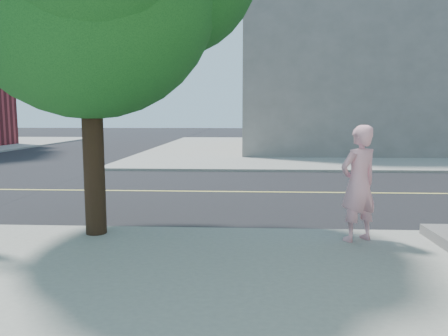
{
  "coord_description": "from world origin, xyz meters",
  "views": [
    {
      "loc": [
        5.18,
        -7.94,
        2.28
      ],
      "look_at": [
        4.78,
        -0.11,
        1.3
      ],
      "focal_mm": 33.78,
      "sensor_mm": 36.0,
      "label": 1
    }
  ],
  "objects": [
    {
      "name": "road_ew",
      "position": [
        0.0,
        4.5,
        0.01
      ],
      "size": [
        140.0,
        9.0,
        0.01
      ],
      "primitive_type": "cube",
      "color": "black",
      "rests_on": "ground"
    },
    {
      "name": "sidewalk_ne",
      "position": [
        13.5,
        21.5,
        0.06
      ],
      "size": [
        29.0,
        25.0,
        0.12
      ],
      "primitive_type": "cube",
      "color": "gray",
      "rests_on": "ground"
    },
    {
      "name": "filler_ne",
      "position": [
        14.0,
        22.0,
        7.12
      ],
      "size": [
        18.0,
        16.0,
        14.0
      ],
      "primitive_type": "cube",
      "color": "slate",
      "rests_on": "sidewalk_ne"
    },
    {
      "name": "man_on_phone",
      "position": [
        7.12,
        -0.71,
        1.12
      ],
      "size": [
        0.87,
        0.76,
        2.0
      ],
      "primitive_type": "imported",
      "rotation": [
        0.0,
        0.0,
        3.62
      ],
      "color": "#F0A2B1",
      "rests_on": "sidewalk_se"
    }
  ]
}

